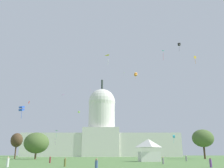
# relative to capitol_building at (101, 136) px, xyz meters

# --- Properties ---
(capitol_building) EXTENTS (131.93, 27.85, 68.48)m
(capitol_building) POSITION_rel_capitol_building_xyz_m (0.00, 0.00, 0.00)
(capitol_building) COLOR silver
(capitol_building) RESTS_ON ground_plane
(event_tent) EXTENTS (6.29, 6.84, 6.54)m
(event_tent) POSITION_rel_capitol_building_xyz_m (20.23, -135.84, -14.36)
(event_tent) COLOR white
(event_tent) RESTS_ON ground_plane
(tree_west_mid) EXTENTS (8.37, 8.36, 12.05)m
(tree_west_mid) POSITION_rel_capitol_building_xyz_m (-37.27, -91.55, -9.05)
(tree_west_mid) COLOR #4C3823
(tree_west_mid) RESTS_ON ground_plane
(tree_east_far) EXTENTS (12.31, 10.85, 13.50)m
(tree_east_far) POSITION_rel_capitol_building_xyz_m (52.43, -94.77, -8.33)
(tree_east_far) COLOR #42301E
(tree_east_far) RESTS_ON ground_plane
(tree_west_far) EXTENTS (14.80, 14.94, 11.48)m
(tree_west_far) POSITION_rel_capitol_building_xyz_m (-24.45, -101.26, -10.74)
(tree_west_far) COLOR brown
(tree_west_far) RESTS_ON ground_plane
(person_denim_near_tent) EXTENTS (0.48, 0.48, 1.62)m
(person_denim_near_tent) POSITION_rel_capitol_building_xyz_m (7.39, -180.46, -16.93)
(person_denim_near_tent) COLOR #3D5684
(person_denim_near_tent) RESTS_ON ground_plane
(person_grey_front_center) EXTENTS (0.55, 0.55, 1.73)m
(person_grey_front_center) POSITION_rel_capitol_building_xyz_m (32.53, -131.80, -16.90)
(person_grey_front_center) COLOR gray
(person_grey_front_center) RESTS_ON ground_plane
(person_grey_deep_crowd) EXTENTS (0.49, 0.49, 1.56)m
(person_grey_deep_crowd) POSITION_rel_capitol_building_xyz_m (20.46, -154.81, -16.96)
(person_grey_deep_crowd) COLOR gray
(person_grey_deep_crowd) RESTS_ON ground_plane
(person_olive_near_tree_west) EXTENTS (0.53, 0.53, 1.49)m
(person_olive_near_tree_west) POSITION_rel_capitol_building_xyz_m (0.98, -166.00, -17.01)
(person_olive_near_tree_west) COLOR olive
(person_olive_near_tree_west) RESTS_ON ground_plane
(person_maroon_lawn_far_left) EXTENTS (0.47, 0.47, 1.64)m
(person_maroon_lawn_far_left) POSITION_rel_capitol_building_xyz_m (-6.09, -148.36, -16.93)
(person_maroon_lawn_far_left) COLOR maroon
(person_maroon_lawn_far_left) RESTS_ON ground_plane
(person_purple_back_right) EXTENTS (0.42, 0.42, 1.51)m
(person_purple_back_right) POSITION_rel_capitol_building_xyz_m (25.54, -168.27, -17.00)
(person_purple_back_right) COLOR #703D93
(person_purple_back_right) RESTS_ON ground_plane
(person_white_front_right) EXTENTS (0.54, 0.54, 1.70)m
(person_white_front_right) POSITION_rel_capitol_building_xyz_m (-8.25, -167.89, -16.91)
(person_white_front_right) COLOR silver
(person_white_front_right) RESTS_ON ground_plane
(kite_green_low) EXTENTS (1.67, 1.42, 4.01)m
(kite_green_low) POSITION_rel_capitol_building_xyz_m (-23.71, -66.20, -2.90)
(kite_green_low) COLOR green
(kite_gold_mid) EXTENTS (0.91, 0.33, 2.78)m
(kite_gold_mid) POSITION_rel_capitol_building_xyz_m (36.12, -138.75, 14.28)
(kite_gold_mid) COLOR gold
(kite_white_high) EXTENTS (1.57, 1.37, 2.01)m
(kite_white_high) POSITION_rel_capitol_building_xyz_m (18.14, -45.91, 41.21)
(kite_white_high) COLOR white
(kite_turquoise_high) EXTENTS (1.29, 1.01, 3.75)m
(kite_turquoise_high) POSITION_rel_capitol_building_xyz_m (29.02, -124.72, 22.51)
(kite_turquoise_high) COLOR teal
(kite_blue_low) EXTENTS (1.36, 1.42, 3.36)m
(kite_blue_low) POSITION_rel_capitol_building_xyz_m (-14.47, -148.41, -4.12)
(kite_blue_low) COLOR blue
(kite_orange_high) EXTENTS (1.53, 1.57, 2.71)m
(kite_orange_high) POSITION_rel_capitol_building_xyz_m (20.05, -107.35, 19.47)
(kite_orange_high) COLOR orange
(kite_black_high) EXTENTS (1.38, 1.36, 4.38)m
(kite_black_high) POSITION_rel_capitol_building_xyz_m (40.89, -108.28, 34.10)
(kite_black_high) COLOR black
(kite_pink_high) EXTENTS (0.34, 0.69, 3.03)m
(kite_pink_high) POSITION_rel_capitol_building_xyz_m (-8.32, -25.93, 34.65)
(kite_pink_high) COLOR pink
(kite_red_low) EXTENTS (0.53, 0.91, 0.91)m
(kite_red_low) POSITION_rel_capitol_building_xyz_m (-17.15, -136.15, 0.12)
(kite_red_low) COLOR red
(kite_violet_low) EXTENTS (1.57, 1.05, 3.08)m
(kite_violet_low) POSITION_rel_capitol_building_xyz_m (-26.63, -56.14, -7.01)
(kite_violet_low) COLOR purple
(kite_lime_mid) EXTENTS (1.10, 1.10, 0.91)m
(kite_lime_mid) POSITION_rel_capitol_building_xyz_m (-10.70, -68.94, 8.73)
(kite_lime_mid) COLOR #8CD133
(kite_yellow_mid) EXTENTS (1.53, 1.45, 2.20)m
(kite_yellow_mid) POSITION_rel_capitol_building_xyz_m (8.36, -153.08, 8.32)
(kite_yellow_mid) COLOR yellow
(kite_magenta_mid) EXTENTS (1.67, 1.56, 0.24)m
(kite_magenta_mid) POSITION_rel_capitol_building_xyz_m (-14.57, -100.85, 11.14)
(kite_magenta_mid) COLOR #D1339E
(kite_cyan_low) EXTENTS (1.13, 1.22, 4.16)m
(kite_cyan_low) POSITION_rel_capitol_building_xyz_m (42.64, -79.42, -6.41)
(kite_cyan_low) COLOR #33BCDB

